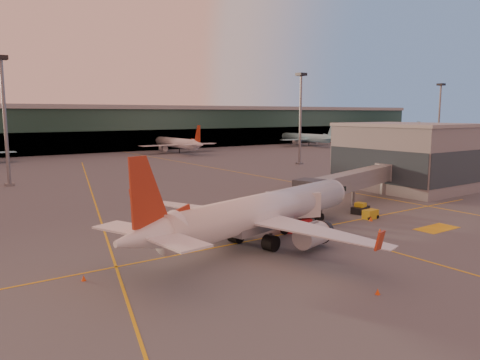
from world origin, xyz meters
TOP-DOWN VIEW (x-y plane):
  - ground at (0.00, 0.00)m, footprint 600.00×600.00m
  - taxi_markings at (-7.32, 44.49)m, footprint 100.12×173.00m
  - terminal at (0.00, 141.79)m, footprint 400.00×20.00m
  - gate_building at (41.93, 17.93)m, footprint 18.40×22.40m
  - mast_west_near at (-20.00, 66.00)m, footprint 2.40×2.40m
  - mast_east_near at (55.00, 62.00)m, footprint 2.40×2.40m
  - mast_east_far at (130.00, 66.00)m, footprint 2.40×2.40m
  - distant_aircraft_row at (10.83, 118.00)m, footprint 350.00×34.00m
  - main_airplane at (-5.08, 3.21)m, footprint 35.99×32.79m
  - jet_bridge at (22.16, 12.65)m, footprint 30.24×11.36m
  - catering_truck at (2.31, 5.63)m, footprint 6.80×4.58m
  - gpu_cart at (15.48, 4.45)m, footprint 2.24×1.40m
  - pushback_tug at (17.28, 7.74)m, footprint 3.31×2.30m
  - cone_nose at (14.47, 3.54)m, footprint 0.49×0.49m
  - cone_tail at (-24.36, 3.06)m, footprint 0.40×0.40m
  - cone_wing_right at (-5.94, -13.80)m, footprint 0.39×0.39m
  - cone_wing_left at (-6.71, 19.59)m, footprint 0.45×0.45m
  - cone_fwd at (10.50, -1.09)m, footprint 0.38×0.38m

SIDE VIEW (x-z plane):
  - ground at x=0.00m, z-range 0.00..0.00m
  - distant_aircraft_row at x=10.83m, z-range -6.50..6.50m
  - taxi_markings at x=-7.32m, z-range 0.00..0.01m
  - cone_fwd at x=10.50m, z-range -0.01..0.48m
  - cone_wing_right at x=-5.94m, z-range -0.01..0.49m
  - cone_tail at x=-24.36m, z-range -0.01..0.50m
  - cone_wing_left at x=-6.71m, z-range -0.01..0.56m
  - cone_nose at x=14.47m, z-range -0.01..0.61m
  - gpu_cart at x=15.48m, z-range -0.02..1.26m
  - pushback_tug at x=17.28m, z-range -0.15..1.40m
  - catering_truck at x=2.31m, z-range 0.33..5.19m
  - main_airplane at x=-5.08m, z-range -1.93..9.08m
  - jet_bridge at x=22.16m, z-range 1.05..6.63m
  - gate_building at x=41.93m, z-range -0.01..12.59m
  - terminal at x=0.00m, z-range -0.04..17.56m
  - mast_west_near at x=-20.00m, z-range 2.06..27.66m
  - mast_east_near at x=55.00m, z-range 2.06..27.66m
  - mast_east_far at x=130.00m, z-range 2.06..27.66m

